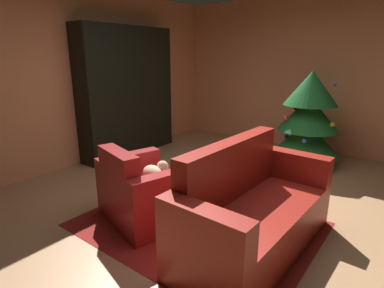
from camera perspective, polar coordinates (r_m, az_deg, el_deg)
name	(u,v)px	position (r m, az deg, el deg)	size (l,w,h in m)	color
ground_plane	(219,206)	(3.78, 4.90, -11.27)	(7.20, 7.20, 0.00)	#AC7E55
wall_back	(311,75)	(6.16, 20.99, 11.74)	(5.41, 0.06, 2.76)	tan
wall_left	(77,78)	(5.30, -20.32, 11.27)	(0.06, 6.12, 2.76)	tan
area_rug	(197,224)	(3.41, 0.97, -14.47)	(2.32, 1.82, 0.01)	maroon
bookshelf_unit	(133,93)	(5.69, -10.70, 9.11)	(0.36, 1.88, 2.20)	black
armchair_red	(144,193)	(3.43, -8.84, -8.83)	(1.09, 0.97, 0.82)	maroon
couch_red	(252,214)	(2.96, 10.92, -12.43)	(0.81, 1.81, 0.98)	maroon
coffee_table	(206,188)	(3.28, 2.51, -8.05)	(0.60, 0.60, 0.44)	black
book_stack_on_table	(202,182)	(3.21, 1.82, -6.89)	(0.20, 0.16, 0.08)	#3D4988
bottle_on_table	(219,172)	(3.31, 4.99, -5.06)	(0.08, 0.08, 0.25)	#4F1C12
decorated_tree	(308,117)	(5.27, 20.54, 4.59)	(1.04, 1.04, 1.50)	brown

